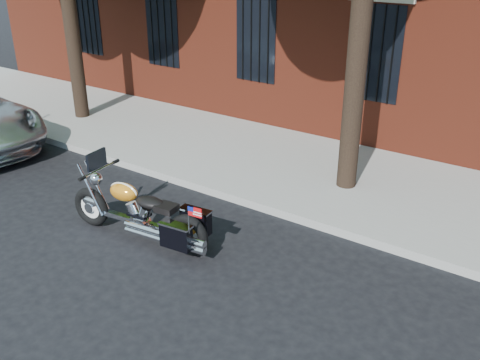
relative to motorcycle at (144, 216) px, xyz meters
The scene contains 4 objects.
ground 1.52m from the motorcycle, 24.54° to the left, with size 120.00×120.00×0.00m, color black.
curb 2.41m from the motorcycle, 56.35° to the left, with size 40.00×0.16×0.15m, color gray.
sidewalk 4.10m from the motorcycle, 71.14° to the left, with size 40.00×3.60×0.15m, color gray.
motorcycle is the anchor object (origin of this frame).
Camera 1 is at (4.12, -5.74, 4.40)m, focal length 40.00 mm.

